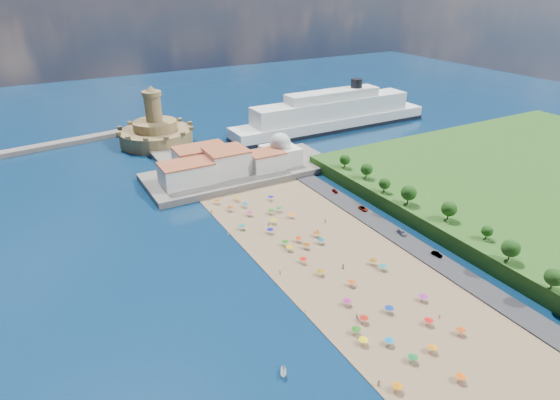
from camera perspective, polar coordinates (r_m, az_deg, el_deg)
ground at (r=161.35m, az=3.13°, el=-6.21°), size 700.00×700.00×0.00m
terrace at (r=222.51m, az=-4.72°, el=3.47°), size 90.00×36.00×3.00m
jetty at (r=246.40m, az=-12.85°, el=5.05°), size 18.00×70.00×2.40m
waterfront_buildings at (r=216.08m, az=-8.00°, el=4.43°), size 57.00×29.00×11.00m
domed_building at (r=226.63m, az=0.04°, el=6.00°), size 16.00×16.00×15.00m
fortress at (r=272.24m, az=-14.89°, el=8.01°), size 40.00×40.00×32.40m
cruise_ship at (r=291.62m, az=6.34°, el=10.23°), size 131.95×19.65×28.81m
beach_parasols at (r=154.19m, az=4.65°, el=-6.98°), size 31.74×117.27×2.20m
beachgoers at (r=156.84m, az=3.15°, el=-6.76°), size 36.86×100.44×1.90m
moored_boats at (r=113.23m, az=3.70°, el=-22.45°), size 7.04×17.03×1.71m
parked_cars at (r=182.57m, az=12.14°, el=-2.29°), size 2.50×62.27×1.33m
hillside_trees at (r=179.48m, az=17.52°, el=-0.31°), size 12.13×108.17×7.73m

